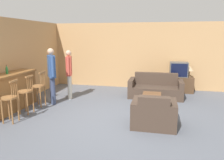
% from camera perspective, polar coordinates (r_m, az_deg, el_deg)
% --- Properties ---
extents(ground_plane, '(24.00, 24.00, 0.00)m').
position_cam_1_polar(ground_plane, '(5.56, -0.34, -10.44)').
color(ground_plane, '#565B66').
extents(wall_back, '(9.40, 0.08, 2.60)m').
position_cam_1_polar(wall_back, '(8.89, 5.11, 6.34)').
color(wall_back, tan).
rests_on(wall_back, ground_plane).
extents(wall_left, '(0.08, 8.75, 2.60)m').
position_cam_1_polar(wall_left, '(7.81, -21.87, 4.90)').
color(wall_left, tan).
rests_on(wall_left, ground_plane).
extents(bar_counter, '(0.55, 2.09, 1.06)m').
position_cam_1_polar(bar_counter, '(6.66, -25.56, -3.08)').
color(bar_counter, brown).
rests_on(bar_counter, ground_plane).
extents(bar_chair_near, '(0.38, 0.38, 1.05)m').
position_cam_1_polar(bar_chair_near, '(5.81, -25.09, -4.93)').
color(bar_chair_near, '#996638').
rests_on(bar_chair_near, ground_plane).
extents(bar_chair_mid, '(0.38, 0.38, 1.05)m').
position_cam_1_polar(bar_chair_mid, '(6.31, -21.52, -3.41)').
color(bar_chair_mid, '#996638').
rests_on(bar_chair_mid, ground_plane).
extents(bar_chair_far, '(0.37, 0.37, 1.05)m').
position_cam_1_polar(bar_chair_far, '(6.84, -18.52, -2.12)').
color(bar_chair_far, '#996638').
rests_on(bar_chair_far, ground_plane).
extents(couch_far, '(1.80, 0.87, 0.81)m').
position_cam_1_polar(couch_far, '(7.67, 11.28, -2.30)').
color(couch_far, '#423328').
rests_on(couch_far, ground_plane).
extents(armchair_near, '(1.00, 0.83, 0.79)m').
position_cam_1_polar(armchair_near, '(5.19, 10.86, -8.86)').
color(armchair_near, '#423328').
rests_on(armchair_near, ground_plane).
extents(coffee_table, '(0.54, 0.93, 0.39)m').
position_cam_1_polar(coffee_table, '(6.44, 10.30, -4.48)').
color(coffee_table, brown).
rests_on(coffee_table, ground_plane).
extents(tv_unit, '(1.10, 0.53, 0.59)m').
position_cam_1_polar(tv_unit, '(8.60, 16.81, -1.05)').
color(tv_unit, '#513823').
rests_on(tv_unit, ground_plane).
extents(tv, '(0.65, 0.47, 0.54)m').
position_cam_1_polar(tv, '(8.50, 17.02, 2.67)').
color(tv, '#4C4C4C').
rests_on(tv, tv_unit).
extents(bottle, '(0.07, 0.07, 0.25)m').
position_cam_1_polar(bottle, '(6.60, -25.79, 2.41)').
color(bottle, '#2D7F3D').
rests_on(bottle, bar_counter).
extents(table_lamp, '(0.29, 0.29, 0.42)m').
position_cam_1_polar(table_lamp, '(8.53, 19.62, 2.82)').
color(table_lamp, brown).
rests_on(table_lamp, tv_unit).
extents(person_by_window, '(0.28, 0.51, 1.62)m').
position_cam_1_polar(person_by_window, '(7.36, -11.13, 2.20)').
color(person_by_window, silver).
rests_on(person_by_window, ground_plane).
extents(person_by_counter, '(0.42, 0.50, 1.72)m').
position_cam_1_polar(person_by_counter, '(6.90, -15.46, 1.79)').
color(person_by_counter, '#384260').
rests_on(person_by_counter, ground_plane).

